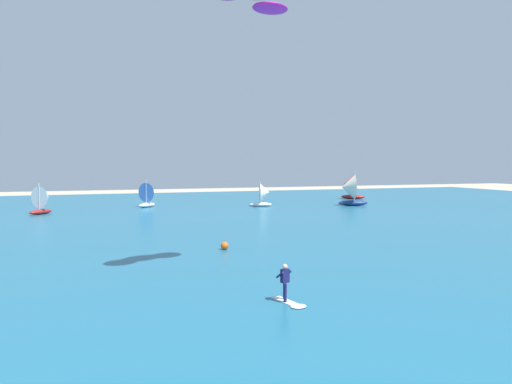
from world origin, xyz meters
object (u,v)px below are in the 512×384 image
object	(u,v)px
sailboat_far_left	(349,190)
marker_buoy	(225,246)
sailboat_mid_left	(350,186)
sailboat_center_horizon	(149,194)
sailboat_near_shore	(264,194)
sailboat_leading	(43,200)
kitesurfer	(288,289)

from	to	relation	value
sailboat_far_left	marker_buoy	distance (m)	37.27
sailboat_mid_left	sailboat_center_horizon	distance (m)	34.17
sailboat_mid_left	marker_buoy	distance (m)	49.85
sailboat_center_horizon	sailboat_near_shore	xyz separation A→B (m)	(15.42, -4.62, -0.05)
sailboat_mid_left	sailboat_far_left	distance (m)	12.84
sailboat_center_horizon	sailboat_leading	xyz separation A→B (m)	(-12.95, -4.99, -0.01)
kitesurfer	sailboat_mid_left	xyz separation A→B (m)	(32.81, 50.84, 1.59)
sailboat_center_horizon	sailboat_near_shore	size ratio (longest dim) A/B	1.03
sailboat_far_left	marker_buoy	bearing A→B (deg)	-133.58
sailboat_mid_left	marker_buoy	size ratio (longest dim) A/B	8.45
kitesurfer	sailboat_center_horizon	size ratio (longest dim) A/B	0.53
sailboat_near_shore	marker_buoy	distance (m)	32.77
sailboat_leading	sailboat_center_horizon	bearing A→B (deg)	21.06
sailboat_mid_left	sailboat_near_shore	distance (m)	20.31
sailboat_mid_left	sailboat_center_horizon	world-z (taller)	sailboat_mid_left
kitesurfer	sailboat_near_shore	xyz separation A→B (m)	(14.25, 42.61, 1.09)
sailboat_mid_left	sailboat_center_horizon	bearing A→B (deg)	-173.93
sailboat_far_left	marker_buoy	world-z (taller)	sailboat_far_left
sailboat_mid_left	marker_buoy	world-z (taller)	sailboat_mid_left
kitesurfer	marker_buoy	bearing A→B (deg)	87.38
sailboat_mid_left	sailboat_far_left	world-z (taller)	sailboat_far_left
sailboat_mid_left	sailboat_leading	distance (m)	47.71
sailboat_center_horizon	marker_buoy	xyz separation A→B (m)	(1.76, -34.38, -1.46)
sailboat_far_left	sailboat_center_horizon	world-z (taller)	sailboat_far_left
sailboat_far_left	sailboat_near_shore	bearing A→B (deg)	166.88
sailboat_far_left	sailboat_leading	size ratio (longest dim) A/B	1.32
sailboat_near_shore	marker_buoy	xyz separation A→B (m)	(-13.66, -29.76, -1.41)
sailboat_far_left	sailboat_mid_left	bearing A→B (deg)	59.24
kitesurfer	sailboat_near_shore	bearing A→B (deg)	71.51
sailboat_mid_left	marker_buoy	xyz separation A→B (m)	(-32.22, -37.99, -1.91)
kitesurfer	sailboat_near_shore	distance (m)	44.94
sailboat_mid_left	sailboat_near_shore	size ratio (longest dim) A/B	1.29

